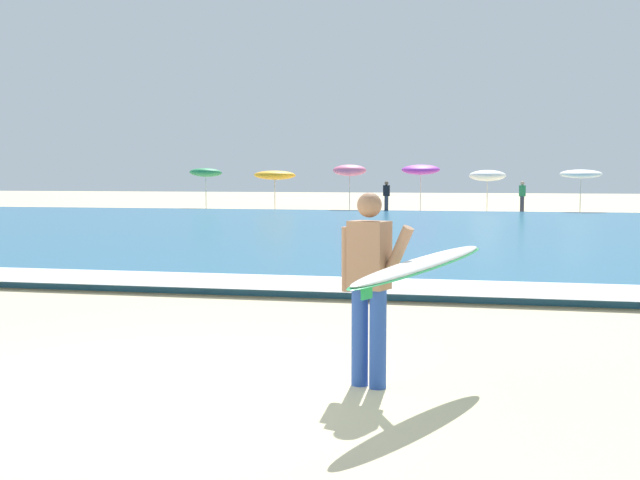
# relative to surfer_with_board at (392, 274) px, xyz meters

# --- Properties ---
(ground_plane) EXTENTS (160.00, 160.00, 0.00)m
(ground_plane) POSITION_rel_surfer_with_board_xyz_m (-2.13, -0.54, -1.03)
(ground_plane) COLOR beige
(sea) EXTENTS (120.00, 28.00, 0.14)m
(sea) POSITION_rel_surfer_with_board_xyz_m (-2.13, 19.09, -0.96)
(sea) COLOR teal
(sea) RESTS_ON ground
(surf_foam) EXTENTS (120.00, 1.79, 0.01)m
(surf_foam) POSITION_rel_surfer_with_board_xyz_m (-2.13, 5.69, -0.88)
(surf_foam) COLOR white
(surf_foam) RESTS_ON sea
(surfer_with_board) EXTENTS (1.32, 2.27, 1.73)m
(surfer_with_board) POSITION_rel_surfer_with_board_xyz_m (0.00, 0.00, 0.00)
(surfer_with_board) COLOR #284CA3
(surfer_with_board) RESTS_ON ground
(beach_umbrella_0) EXTENTS (1.74, 1.77, 2.31)m
(beach_umbrella_0) POSITION_rel_surfer_with_board_xyz_m (-14.73, 34.83, 0.98)
(beach_umbrella_0) COLOR beige
(beach_umbrella_0) RESTS_ON ground
(beach_umbrella_1) EXTENTS (2.25, 2.27, 2.15)m
(beach_umbrella_1) POSITION_rel_surfer_with_board_xyz_m (-11.04, 35.50, 0.84)
(beach_umbrella_1) COLOR beige
(beach_umbrella_1) RESTS_ON ground
(beach_umbrella_2) EXTENTS (1.71, 1.72, 2.42)m
(beach_umbrella_2) POSITION_rel_surfer_with_board_xyz_m (-6.70, 34.21, 1.09)
(beach_umbrella_2) COLOR beige
(beach_umbrella_2) RESTS_ON ground
(beach_umbrella_3) EXTENTS (2.05, 2.08, 2.50)m
(beach_umbrella_3) POSITION_rel_surfer_with_board_xyz_m (-3.33, 37.03, 1.14)
(beach_umbrella_3) COLOR beige
(beach_umbrella_3) RESTS_ON ground
(beach_umbrella_4) EXTENTS (1.90, 1.91, 2.15)m
(beach_umbrella_4) POSITION_rel_surfer_with_board_xyz_m (0.19, 36.62, 0.82)
(beach_umbrella_4) COLOR beige
(beach_umbrella_4) RESTS_ON ground
(beach_umbrella_5) EXTENTS (1.99, 2.00, 2.17)m
(beach_umbrella_5) POSITION_rel_surfer_with_board_xyz_m (4.64, 34.17, 0.90)
(beach_umbrella_5) COLOR beige
(beach_umbrella_5) RESTS_ON ground
(beachgoer_near_row_left) EXTENTS (0.32, 0.20, 1.58)m
(beachgoer_near_row_left) POSITION_rel_surfer_with_board_xyz_m (-4.64, 33.12, -0.18)
(beachgoer_near_row_left) COLOR #383842
(beachgoer_near_row_left) RESTS_ON ground
(beachgoer_near_row_mid) EXTENTS (0.32, 0.20, 1.58)m
(beachgoer_near_row_mid) POSITION_rel_surfer_with_board_xyz_m (1.91, 34.05, -0.18)
(beachgoer_near_row_mid) COLOR #383842
(beachgoer_near_row_mid) RESTS_ON ground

